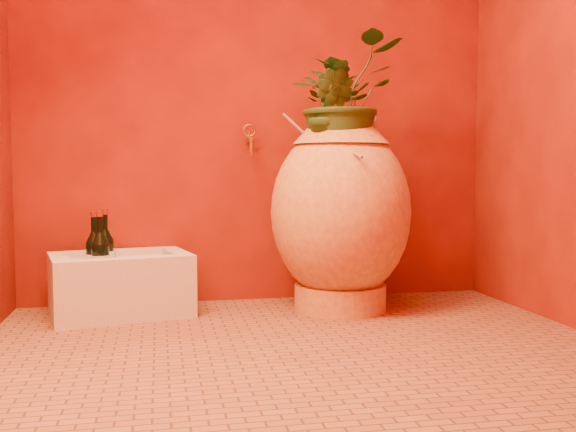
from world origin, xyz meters
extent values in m
plane|color=brown|center=(0.00, 0.00, 0.00)|extent=(2.50, 2.50, 0.00)
cube|color=#5F0E05|center=(0.00, 1.00, 1.25)|extent=(2.50, 0.02, 2.50)
cylinder|color=gold|center=(0.35, 0.65, 0.07)|extent=(0.55, 0.55, 0.13)
ellipsoid|color=gold|center=(0.35, 0.65, 0.49)|extent=(0.84, 0.84, 0.87)
cone|color=gold|center=(0.35, 0.65, 0.89)|extent=(0.58, 0.58, 0.13)
torus|color=gold|center=(0.35, 0.65, 0.97)|extent=(0.35, 0.35, 0.05)
cylinder|color=olive|center=(0.27, 0.60, 0.77)|extent=(0.42, 0.17, 0.41)
cylinder|color=olive|center=(0.33, 0.53, 0.81)|extent=(0.04, 0.48, 0.12)
cylinder|color=olive|center=(0.45, 0.57, 0.82)|extent=(0.22, 0.29, 0.28)
cube|color=beige|center=(-0.72, 0.75, 0.13)|extent=(0.71, 0.56, 0.27)
cube|color=beige|center=(-0.72, 0.92, 0.28)|extent=(0.64, 0.22, 0.03)
cube|color=beige|center=(-0.72, 0.58, 0.28)|extent=(0.64, 0.22, 0.03)
cube|color=beige|center=(-1.00, 0.75, 0.28)|extent=(0.14, 0.28, 0.03)
cube|color=beige|center=(-0.44, 0.75, 0.28)|extent=(0.14, 0.28, 0.03)
cylinder|color=black|center=(-0.84, 0.73, 0.26)|extent=(0.08, 0.08, 0.19)
cone|color=black|center=(-0.84, 0.73, 0.38)|extent=(0.08, 0.08, 0.05)
cylinder|color=black|center=(-0.84, 0.73, 0.44)|extent=(0.03, 0.03, 0.07)
cylinder|color=maroon|center=(-0.84, 0.73, 0.49)|extent=(0.03, 0.03, 0.03)
cylinder|color=silver|center=(-0.84, 0.73, 0.26)|extent=(0.08, 0.08, 0.08)
cylinder|color=black|center=(-0.80, 0.82, 0.26)|extent=(0.08, 0.08, 0.19)
cone|color=black|center=(-0.80, 0.82, 0.38)|extent=(0.08, 0.08, 0.05)
cylinder|color=black|center=(-0.80, 0.82, 0.45)|extent=(0.03, 0.03, 0.07)
cylinder|color=maroon|center=(-0.80, 0.82, 0.50)|extent=(0.03, 0.03, 0.03)
cylinder|color=silver|center=(-0.80, 0.82, 0.26)|extent=(0.08, 0.08, 0.09)
cylinder|color=black|center=(-0.81, 0.66, 0.26)|extent=(0.08, 0.08, 0.19)
cone|color=black|center=(-0.81, 0.66, 0.38)|extent=(0.08, 0.08, 0.05)
cylinder|color=black|center=(-0.81, 0.66, 0.45)|extent=(0.03, 0.03, 0.07)
cylinder|color=maroon|center=(-0.81, 0.66, 0.50)|extent=(0.03, 0.03, 0.03)
cylinder|color=silver|center=(-0.81, 0.66, 0.26)|extent=(0.08, 0.08, 0.09)
cylinder|color=#A37525|center=(-0.07, 0.93, 0.85)|extent=(0.02, 0.14, 0.02)
cylinder|color=#A37525|center=(-0.07, 0.86, 0.82)|extent=(0.02, 0.02, 0.08)
torus|color=#A37525|center=(-0.07, 0.93, 0.90)|extent=(0.07, 0.01, 0.07)
cylinder|color=#A37525|center=(-0.07, 0.93, 0.88)|extent=(0.01, 0.01, 0.05)
imported|color=#224217|center=(0.35, 0.64, 1.04)|extent=(0.72, 0.69, 0.61)
imported|color=#224217|center=(0.27, 0.56, 0.97)|extent=(0.28, 0.28, 0.40)
camera|label=1|loc=(-0.53, -2.40, 0.69)|focal=40.00mm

